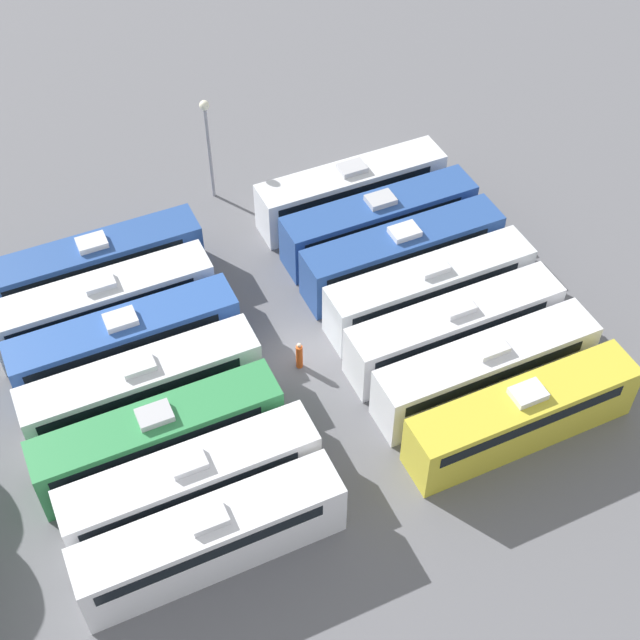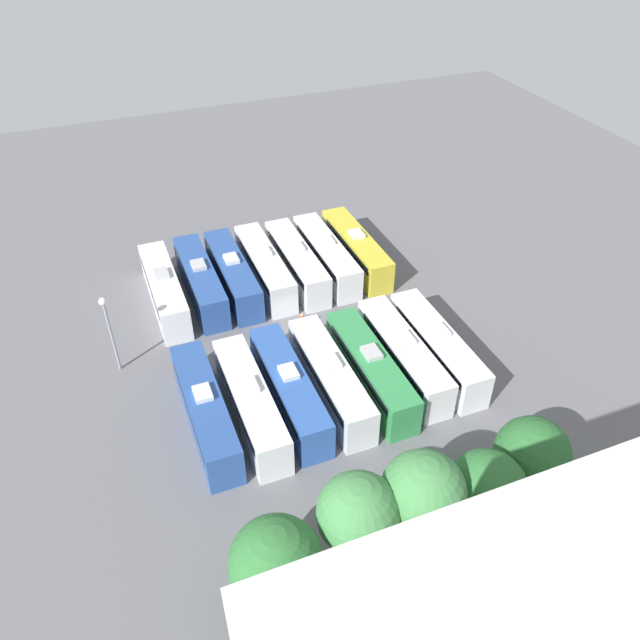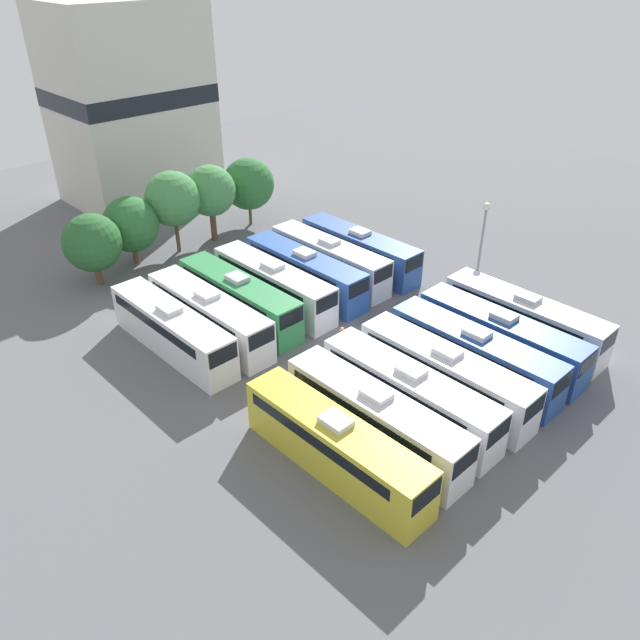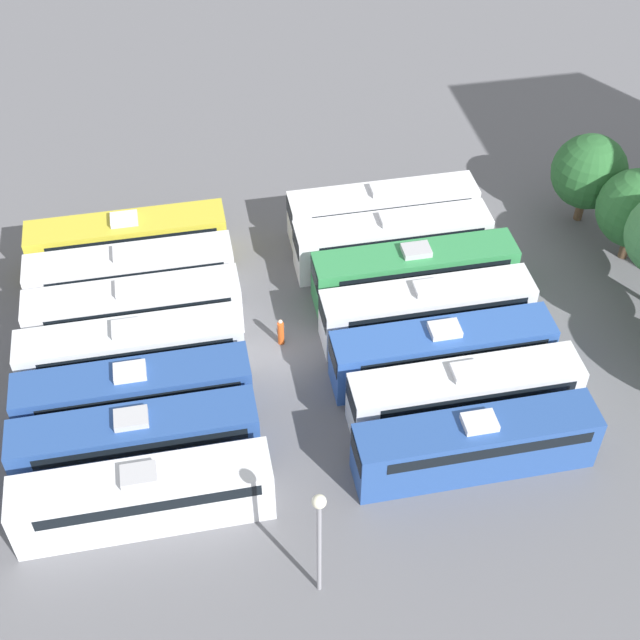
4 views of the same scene
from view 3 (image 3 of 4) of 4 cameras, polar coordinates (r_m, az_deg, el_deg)
ground_plane at (r=44.14m, az=2.61°, el=-2.28°), size 115.04×115.04×0.00m
bus_0 at (r=33.40m, az=1.39°, el=-11.32°), size 2.47×11.86×3.57m
bus_1 at (r=35.21m, az=5.02°, el=-8.81°), size 2.47×11.86×3.57m
bus_2 at (r=37.11m, az=8.12°, el=-6.63°), size 2.47×11.86×3.57m
bus_3 at (r=39.05m, az=11.32°, el=-4.81°), size 2.47×11.86×3.57m
bus_4 at (r=41.25m, az=13.85°, el=-3.00°), size 2.47×11.86×3.57m
bus_5 at (r=43.47m, az=16.14°, el=-1.45°), size 2.47×11.86×3.57m
bus_6 at (r=46.12m, az=18.13°, el=0.21°), size 2.47×11.86×3.57m
bus_7 at (r=43.74m, az=-13.38°, el=-0.80°), size 2.47×11.86×3.57m
bus_8 at (r=44.93m, az=-10.12°, el=0.51°), size 2.47×11.86×3.57m
bus_9 at (r=46.80m, az=-7.46°, el=2.09°), size 2.47×11.86×3.57m
bus_10 at (r=48.40m, az=-4.30°, el=3.32°), size 2.47×11.86×3.57m
bus_11 at (r=50.21m, az=-1.42°, el=4.49°), size 2.47×11.86×3.57m
bus_12 at (r=52.28m, az=0.83°, el=5.63°), size 2.47×11.86×3.57m
bus_13 at (r=54.08m, az=3.60°, el=6.48°), size 2.47×11.86×3.57m
worker_person at (r=43.24m, az=2.02°, el=-1.74°), size 0.36×0.36×1.79m
light_pole at (r=51.89m, az=14.73°, el=8.07°), size 0.60×0.60×7.00m
tree_0 at (r=53.75m, az=-20.10°, el=6.64°), size 4.73×4.73×6.06m
tree_1 at (r=56.35m, az=-16.91°, el=8.36°), size 4.80×4.80×6.11m
tree_2 at (r=57.40m, az=-13.31°, el=10.72°), size 4.89×4.89×7.48m
tree_3 at (r=59.21m, az=-10.00°, el=11.54°), size 4.67×4.67×7.23m
tree_4 at (r=62.71m, az=-6.56°, el=12.26°), size 5.05×5.05×6.70m
depot_building at (r=71.42m, az=-16.96°, el=18.42°), size 14.58×11.16×19.92m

